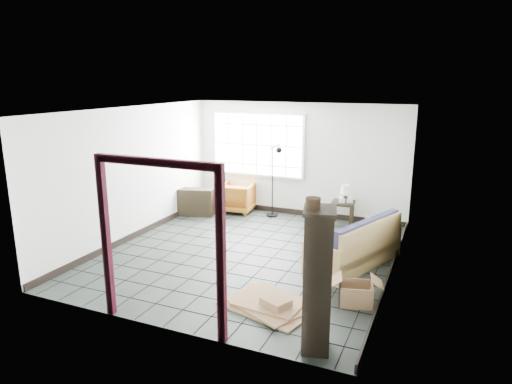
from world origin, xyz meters
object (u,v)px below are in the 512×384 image
at_px(armchair, 238,196).
at_px(side_table, 343,206).
at_px(tall_shelf, 318,280).
at_px(futon_sofa, 357,248).

height_order(armchair, side_table, armchair).
bearing_deg(side_table, armchair, -180.00).
relative_size(armchair, tall_shelf, 0.44).
height_order(futon_sofa, armchair, futon_sofa).
xyz_separation_m(armchair, side_table, (2.55, 0.00, 0.05)).
distance_m(futon_sofa, armchair, 3.90).
bearing_deg(tall_shelf, side_table, 84.99).
bearing_deg(futon_sofa, armchair, 168.47).
distance_m(armchair, tall_shelf, 5.86).
bearing_deg(tall_shelf, armchair, 110.53).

